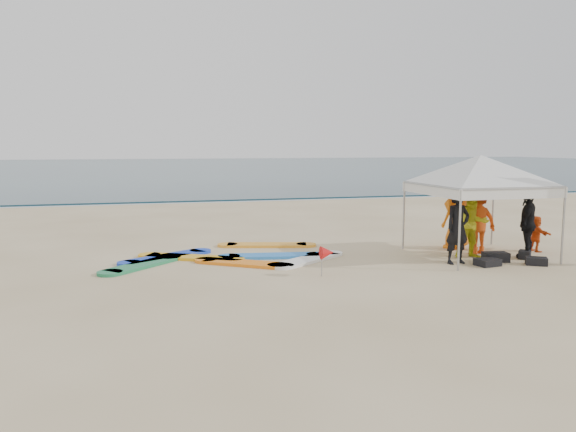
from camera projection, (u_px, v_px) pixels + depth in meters
The scene contains 13 objects.
ground at pixel (333, 301), 9.87m from camera, with size 120.00×120.00×0.00m, color beige.
ocean at pixel (168, 167), 67.43m from camera, with size 160.00×84.00×0.08m, color #0C2633.
shoreline_foam at pixel (209, 201), 27.33m from camera, with size 160.00×1.20×0.01m, color silver.
person_black_a at pixel (458, 227), 12.91m from camera, with size 0.62×0.41×1.70m, color black.
person_yellow at pixel (473, 224), 13.56m from camera, with size 0.82×0.64×1.69m, color yellow.
person_orange_a at pixel (478, 220), 14.13m from camera, with size 1.09×0.63×1.69m, color #D74913.
person_black_b at pixel (528, 224), 13.59m from camera, with size 0.97×0.41×1.66m, color black.
person_orange_b at pixel (457, 213), 14.81m from camera, with size 0.92×0.60×1.89m, color orange.
person_seated at pixel (536, 234), 14.44m from camera, with size 0.86×0.27×0.92m, color #D54813.
canopy_tent at pixel (481, 155), 13.57m from camera, with size 3.78×3.78×2.85m.
marker_pennant at pixel (327, 253), 11.72m from camera, with size 0.28×0.28×0.64m.
gear_pile at pixel (506, 259), 13.07m from camera, with size 1.84×1.16×0.22m.
surfboard_spread at pixel (229, 257), 13.59m from camera, with size 5.60×3.45×0.07m.
Camera 1 is at (-3.21, -9.08, 2.73)m, focal length 35.00 mm.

